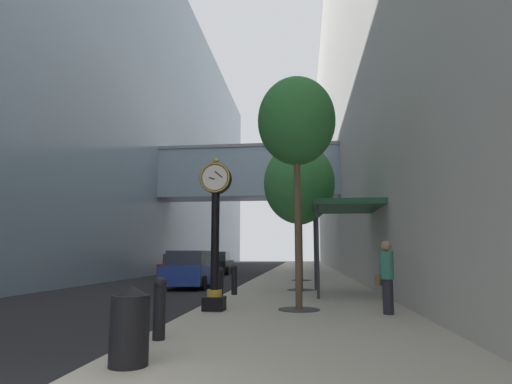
# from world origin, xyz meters

# --- Properties ---
(ground_plane) EXTENTS (110.00, 110.00, 0.00)m
(ground_plane) POSITION_xyz_m (0.00, 27.00, 0.00)
(ground_plane) COLOR black
(ground_plane) RESTS_ON ground
(sidewalk_right) EXTENTS (5.72, 80.00, 0.14)m
(sidewalk_right) POSITION_xyz_m (2.86, 30.00, 0.07)
(sidewalk_right) COLOR #ADA593
(sidewalk_right) RESTS_ON ground
(building_block_left) EXTENTS (23.16, 80.00, 26.60)m
(building_block_left) POSITION_xyz_m (-12.54, 29.99, 13.25)
(building_block_left) COLOR slate
(building_block_left) RESTS_ON ground
(building_block_right) EXTENTS (9.00, 80.00, 31.16)m
(building_block_right) POSITION_xyz_m (10.22, 30.00, 15.58)
(building_block_right) COLOR #B7B2A8
(building_block_right) RESTS_ON ground
(street_clock) EXTENTS (0.84, 0.55, 4.07)m
(street_clock) POSITION_xyz_m (0.58, 7.45, 2.37)
(street_clock) COLOR black
(street_clock) RESTS_ON sidewalk_right
(bollard_nearest) EXTENTS (0.23, 0.23, 1.06)m
(bollard_nearest) POSITION_xyz_m (0.42, 3.63, 0.70)
(bollard_nearest) COLOR black
(bollard_nearest) RESTS_ON sidewalk_right
(bollard_third) EXTENTS (0.23, 0.23, 1.06)m
(bollard_third) POSITION_xyz_m (0.42, 9.01, 0.70)
(bollard_third) COLOR black
(bollard_third) RESTS_ON sidewalk_right
(bollard_fourth) EXTENTS (0.23, 0.23, 1.06)m
(bollard_fourth) POSITION_xyz_m (0.42, 11.70, 0.70)
(bollard_fourth) COLOR black
(bollard_fourth) RESTS_ON sidewalk_right
(street_tree_near) EXTENTS (2.17, 2.17, 6.41)m
(street_tree_near) POSITION_xyz_m (2.79, 7.81, 5.26)
(street_tree_near) COLOR #333335
(street_tree_near) RESTS_ON sidewalk_right
(street_tree_mid_near) EXTENTS (2.98, 2.98, 6.10)m
(street_tree_mid_near) POSITION_xyz_m (2.79, 13.94, 4.52)
(street_tree_mid_near) COLOR #333335
(street_tree_mid_near) RESTS_ON sidewalk_right
(street_tree_mid_far) EXTENTS (2.47, 2.47, 5.91)m
(street_tree_mid_far) POSITION_xyz_m (2.79, 20.07, 4.61)
(street_tree_mid_far) COLOR #333335
(street_tree_mid_far) RESTS_ON sidewalk_right
(trash_bin) EXTENTS (0.53, 0.53, 1.05)m
(trash_bin) POSITION_xyz_m (0.60, 1.93, 0.68)
(trash_bin) COLOR black
(trash_bin) RESTS_ON sidewalk_right
(pedestrian_walking) EXTENTS (0.52, 0.44, 1.79)m
(pedestrian_walking) POSITION_xyz_m (4.97, 7.24, 1.09)
(pedestrian_walking) COLOR #23232D
(pedestrian_walking) RESTS_ON sidewalk_right
(storefront_awning) EXTENTS (2.40, 3.60, 3.30)m
(storefront_awning) POSITION_xyz_m (4.48, 12.24, 3.28)
(storefront_awning) COLOR #235138
(storefront_awning) RESTS_ON sidewalk_right
(car_red_near) EXTENTS (2.13, 4.69, 1.58)m
(car_red_near) POSITION_xyz_m (-4.69, 22.64, 0.78)
(car_red_near) COLOR #AD191E
(car_red_near) RESTS_ON ground
(car_black_mid) EXTENTS (2.17, 4.29, 1.74)m
(car_black_mid) POSITION_xyz_m (-3.72, 29.06, 0.84)
(car_black_mid) COLOR black
(car_black_mid) RESTS_ON ground
(car_blue_far) EXTENTS (2.12, 4.24, 1.74)m
(car_blue_far) POSITION_xyz_m (-2.40, 16.13, 0.84)
(car_blue_far) COLOR navy
(car_blue_far) RESTS_ON ground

